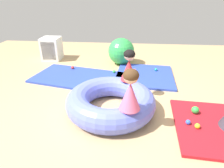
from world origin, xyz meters
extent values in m
plane|color=tan|center=(0.00, 0.00, 0.00)|extent=(8.00, 8.00, 0.00)
cube|color=#2D47B7|center=(0.71, 1.26, 0.02)|extent=(1.24, 1.29, 0.04)
cube|color=#2D47B7|center=(-0.63, 1.04, 0.02)|extent=(1.97, 1.34, 0.04)
torus|color=#6070E5|center=(0.13, -0.07, 0.17)|extent=(1.29, 1.29, 0.33)
cone|color=#E5608E|center=(0.40, -0.48, 0.50)|extent=(0.36, 0.36, 0.34)
sphere|color=#DBAD89|center=(0.40, -0.48, 0.75)|extent=(0.17, 0.17, 0.17)
ellipsoid|color=#472D19|center=(0.40, -0.48, 0.77)|extent=(0.18, 0.18, 0.14)
cone|color=red|center=(0.38, 0.35, 0.49)|extent=(0.31, 0.31, 0.33)
sphere|color=beige|center=(0.38, 0.35, 0.73)|extent=(0.16, 0.16, 0.16)
ellipsoid|color=black|center=(0.38, 0.35, 0.75)|extent=(0.18, 0.18, 0.14)
sphere|color=green|center=(1.34, -0.07, 0.09)|extent=(0.10, 0.10, 0.10)
sphere|color=red|center=(-0.87, 1.43, 0.07)|extent=(0.07, 0.07, 0.07)
sphere|color=orange|center=(0.46, 1.16, 0.08)|extent=(0.08, 0.08, 0.08)
sphere|color=pink|center=(0.49, 1.30, 0.09)|extent=(0.10, 0.10, 0.10)
sphere|color=teal|center=(0.96, 1.49, 0.07)|extent=(0.06, 0.06, 0.06)
sphere|color=blue|center=(1.17, -0.34, 0.07)|extent=(0.06, 0.06, 0.06)
sphere|color=yellow|center=(1.27, -0.41, 0.07)|extent=(0.07, 0.07, 0.07)
sphere|color=green|center=(0.07, 1.29, 0.07)|extent=(0.06, 0.06, 0.06)
sphere|color=green|center=(0.18, 1.98, 0.31)|extent=(0.62, 0.62, 0.62)
cube|color=white|center=(-1.59, 2.15, 0.28)|extent=(0.44, 0.44, 0.56)
cube|color=#2D2D33|center=(-1.59, 2.03, 0.28)|extent=(0.34, 0.20, 0.44)
camera|label=1|loc=(0.37, -2.44, 1.62)|focal=30.71mm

